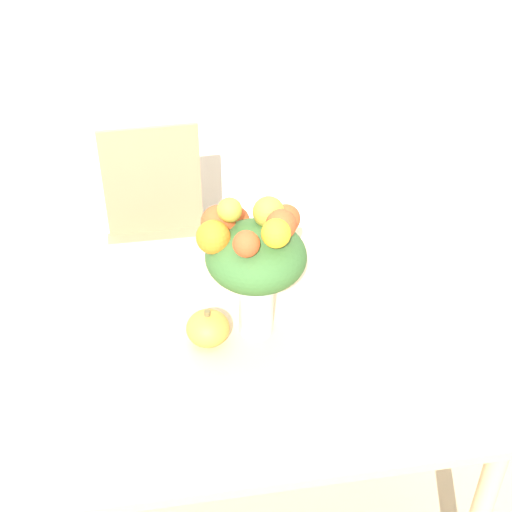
% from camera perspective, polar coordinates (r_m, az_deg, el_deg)
% --- Properties ---
extents(ground_plane, '(12.00, 12.00, 0.00)m').
position_cam_1_polar(ground_plane, '(2.69, -2.40, -17.85)').
color(ground_plane, tan).
extents(dining_table, '(1.49, 1.07, 0.72)m').
position_cam_1_polar(dining_table, '(2.20, -2.83, -7.98)').
color(dining_table, '#D1B284').
rests_on(dining_table, ground_plane).
extents(flower_vase, '(0.31, 0.31, 0.44)m').
position_cam_1_polar(flower_vase, '(2.00, -0.14, 0.08)').
color(flower_vase, '#B2CCBC').
rests_on(flower_vase, dining_table).
extents(pumpkin, '(0.13, 0.13, 0.12)m').
position_cam_1_polar(pumpkin, '(2.10, -3.86, -5.78)').
color(pumpkin, gold).
rests_on(pumpkin, dining_table).
extents(dining_chair_near_window, '(0.43, 0.43, 0.94)m').
position_cam_1_polar(dining_chair_near_window, '(2.97, -7.77, 1.20)').
color(dining_chair_near_window, '#9E7A56').
rests_on(dining_chair_near_window, ground_plane).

